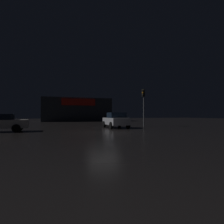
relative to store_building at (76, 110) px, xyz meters
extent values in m
plane|color=black|center=(-2.07, -27.76, -2.50)|extent=(120.00, 120.00, 0.00)
cube|color=#33383D|center=(0.00, 0.02, -0.01)|extent=(14.63, 6.26, 4.99)
cube|color=red|center=(0.00, -3.26, 1.51)|extent=(6.90, 0.24, 1.35)
cylinder|color=#595B60|center=(4.81, -21.86, -0.25)|extent=(0.13, 0.13, 4.50)
cube|color=black|center=(4.69, -21.96, 1.56)|extent=(0.41, 0.41, 0.88)
sphere|color=black|center=(4.57, -22.06, 1.82)|extent=(0.20, 0.20, 0.20)
sphere|color=orange|center=(4.57, -22.06, 1.56)|extent=(0.20, 0.20, 0.20)
sphere|color=black|center=(4.57, -22.06, 1.29)|extent=(0.20, 0.20, 0.20)
cube|color=#B7B7BF|center=(0.64, -23.20, -1.79)|extent=(1.94, 4.03, 0.73)
cube|color=black|center=(0.63, -23.47, -1.14)|extent=(1.69, 1.78, 0.57)
cylinder|color=black|center=(-0.23, -21.86, -2.16)|extent=(0.24, 0.70, 0.69)
cylinder|color=black|center=(1.59, -21.92, -2.16)|extent=(0.24, 0.70, 0.69)
cylinder|color=black|center=(-0.31, -24.49, -2.16)|extent=(0.24, 0.70, 0.69)
cylinder|color=black|center=(1.51, -24.54, -2.16)|extent=(0.24, 0.70, 0.69)
cylinder|color=black|center=(-8.67, -25.60, -2.18)|extent=(0.66, 0.24, 0.65)
cylinder|color=black|center=(-8.63, -23.85, -2.18)|extent=(0.66, 0.24, 0.65)
camera|label=1|loc=(-6.51, -42.34, -1.09)|focal=30.49mm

